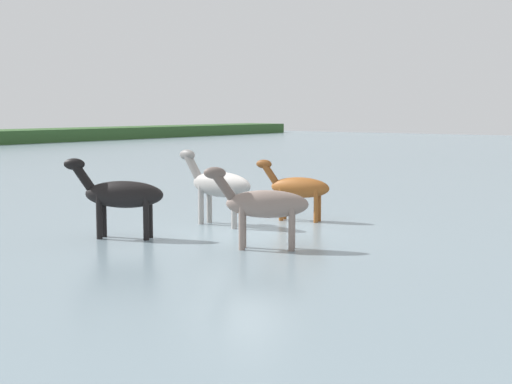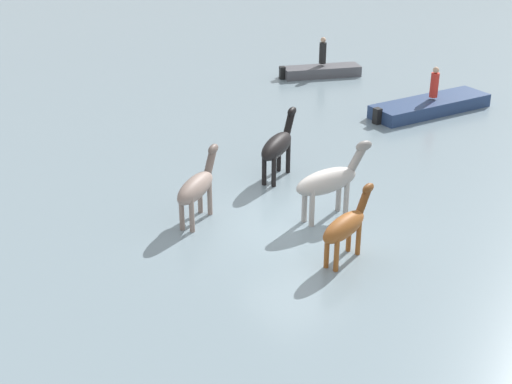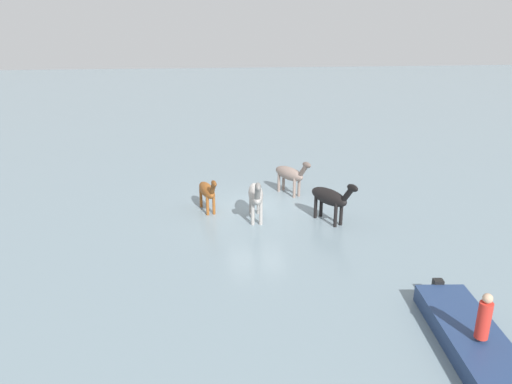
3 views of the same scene
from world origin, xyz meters
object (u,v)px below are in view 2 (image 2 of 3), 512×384
boat_dinghy_port (430,108)px  person_spotter_bow (323,51)px  horse_dun_straggler (329,181)px  horse_rear_stallion (278,145)px  horse_chestnut_trailing (197,187)px  horse_mid_herd (346,226)px  person_helmsman_aft (435,83)px  boat_tender_starboard (321,73)px

boat_dinghy_port → person_spotter_bow: person_spotter_bow is taller
horse_dun_straggler → horse_rear_stallion: horse_dun_straggler is taller
horse_chestnut_trailing → horse_dun_straggler: horse_dun_straggler is taller
horse_mid_herd → person_spotter_bow: 16.58m
horse_dun_straggler → person_helmsman_aft: (-4.28, 9.39, 0.05)m
horse_chestnut_trailing → person_spotter_bow: (-8.75, 12.40, 0.09)m
person_spotter_bow → person_helmsman_aft: 6.47m
horse_chestnut_trailing → horse_rear_stallion: size_ratio=0.94×
person_spotter_bow → horse_dun_straggler: bearing=-41.3°
horse_dun_straggler → person_helmsman_aft: 10.32m
horse_dun_straggler → person_spotter_bow: 14.30m
boat_dinghy_port → person_helmsman_aft: bearing=-3.1°
person_helmsman_aft → boat_tender_starboard: bearing=-179.0°
horse_dun_straggler → boat_tender_starboard: size_ratio=0.71×
horse_chestnut_trailing → boat_tender_starboard: (-8.66, 12.25, -0.86)m
boat_dinghy_port → horse_rear_stallion: bearing=-164.9°
horse_dun_straggler → person_helmsman_aft: size_ratio=2.17×
boat_dinghy_port → person_spotter_bow: bearing=94.9°
horse_dun_straggler → horse_mid_herd: horse_dun_straggler is taller
horse_rear_stallion → person_helmsman_aft: bearing=-20.4°
horse_dun_straggler → person_spotter_bow: horse_dun_straggler is taller
boat_tender_starboard → person_helmsman_aft: size_ratio=3.07×
horse_rear_stallion → horse_mid_herd: horse_rear_stallion is taller
horse_dun_straggler → person_helmsman_aft: bearing=27.6°
horse_dun_straggler → person_spotter_bow: size_ratio=2.17×
horse_mid_herd → boat_dinghy_port: horse_mid_herd is taller
boat_dinghy_port → person_spotter_bow: (-6.45, 0.16, 0.93)m
person_spotter_bow → person_helmsman_aft: size_ratio=1.00×
horse_rear_stallion → horse_mid_herd: size_ratio=1.08×
horse_chestnut_trailing → boat_dinghy_port: size_ratio=0.41×
horse_chestnut_trailing → horse_rear_stallion: (-0.97, 3.57, 0.05)m
horse_dun_straggler → person_helmsman_aft: horse_dun_straggler is taller
horse_dun_straggler → horse_mid_herd: size_ratio=1.18×
horse_mid_herd → person_helmsman_aft: bearing=15.4°
horse_mid_herd → person_helmsman_aft: 12.31m
boat_tender_starboard → boat_dinghy_port: (6.36, -0.01, 0.02)m
boat_tender_starboard → horse_chestnut_trailing: bearing=-120.5°
horse_chestnut_trailing → horse_rear_stallion: 3.69m
horse_chestnut_trailing → boat_tender_starboard: size_ratio=0.60×
horse_dun_straggler → boat_tender_starboard: 14.17m
horse_chestnut_trailing → boat_dinghy_port: bearing=-20.3°
horse_chestnut_trailing → boat_tender_starboard: 15.03m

